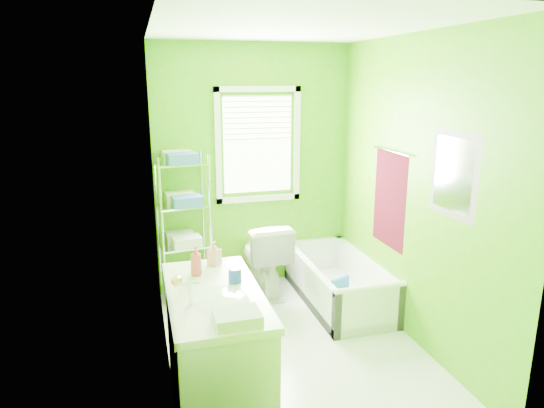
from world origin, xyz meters
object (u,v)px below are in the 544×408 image
object	(u,v)px
toilet	(264,257)
vanity	(216,349)
bathtub	(338,288)
wire_shelf_unit	(184,211)

from	to	relation	value
toilet	vanity	xyz separation A→B (m)	(-0.79, -1.77, 0.07)
bathtub	wire_shelf_unit	bearing A→B (deg)	159.32
toilet	vanity	world-z (taller)	vanity
vanity	toilet	bearing A→B (deg)	65.88
bathtub	vanity	bearing A→B (deg)	-137.73
toilet	vanity	distance (m)	1.94
toilet	vanity	bearing A→B (deg)	64.40
bathtub	toilet	distance (m)	0.84
bathtub	toilet	xyz separation A→B (m)	(-0.68, 0.43, 0.25)
bathtub	wire_shelf_unit	size ratio (longest dim) A/B	0.96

